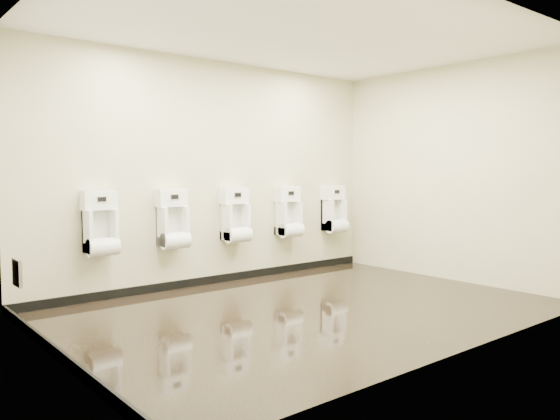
# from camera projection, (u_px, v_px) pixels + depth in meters

# --- Properties ---
(ground) EXTENTS (5.00, 3.50, 0.00)m
(ground) POSITION_uv_depth(u_px,v_px,m) (309.00, 309.00, 5.62)
(ground) COLOR black
(ground) RESTS_ON ground
(ceiling) EXTENTS (5.00, 3.50, 0.00)m
(ceiling) POSITION_uv_depth(u_px,v_px,m) (310.00, 32.00, 5.42)
(ceiling) COLOR white
(back_wall) EXTENTS (5.00, 0.02, 2.80)m
(back_wall) POSITION_uv_depth(u_px,v_px,m) (216.00, 173.00, 6.87)
(back_wall) COLOR beige
(back_wall) RESTS_ON ground
(front_wall) EXTENTS (5.00, 0.02, 2.80)m
(front_wall) POSITION_uv_depth(u_px,v_px,m) (463.00, 174.00, 4.17)
(front_wall) COLOR beige
(front_wall) RESTS_ON ground
(left_wall) EXTENTS (0.02, 3.50, 2.80)m
(left_wall) POSITION_uv_depth(u_px,v_px,m) (53.00, 174.00, 3.94)
(left_wall) COLOR beige
(left_wall) RESTS_ON ground
(right_wall) EXTENTS (0.02, 3.50, 2.80)m
(right_wall) POSITION_uv_depth(u_px,v_px,m) (451.00, 173.00, 7.10)
(right_wall) COLOR beige
(right_wall) RESTS_ON ground
(tile_overlay_left) EXTENTS (0.01, 3.50, 2.80)m
(tile_overlay_left) POSITION_uv_depth(u_px,v_px,m) (54.00, 174.00, 3.94)
(tile_overlay_left) COLOR silver
(tile_overlay_left) RESTS_ON ground
(skirting_back) EXTENTS (5.00, 0.02, 0.10)m
(skirting_back) POSITION_uv_depth(u_px,v_px,m) (217.00, 279.00, 6.96)
(skirting_back) COLOR black
(skirting_back) RESTS_ON ground
(skirting_left) EXTENTS (0.02, 3.50, 0.10)m
(skirting_left) POSITION_uv_depth(u_px,v_px,m) (60.00, 356.00, 4.04)
(skirting_left) COLOR black
(skirting_left) RESTS_ON ground
(access_panel) EXTENTS (0.04, 0.25, 0.25)m
(access_panel) POSITION_uv_depth(u_px,v_px,m) (17.00, 273.00, 4.94)
(access_panel) COLOR #9E9EA3
(access_panel) RESTS_ON left_wall
(urinal_0) EXTENTS (0.37, 0.28, 0.69)m
(urinal_0) POSITION_uv_depth(u_px,v_px,m) (101.00, 228.00, 5.85)
(urinal_0) COLOR white
(urinal_0) RESTS_ON back_wall
(urinal_1) EXTENTS (0.37, 0.28, 0.69)m
(urinal_1) POSITION_uv_depth(u_px,v_px,m) (173.00, 223.00, 6.39)
(urinal_1) COLOR white
(urinal_1) RESTS_ON back_wall
(urinal_2) EXTENTS (0.37, 0.28, 0.69)m
(urinal_2) POSITION_uv_depth(u_px,v_px,m) (236.00, 219.00, 6.95)
(urinal_2) COLOR white
(urinal_2) RESTS_ON back_wall
(urinal_3) EXTENTS (0.37, 0.28, 0.69)m
(urinal_3) POSITION_uv_depth(u_px,v_px,m) (289.00, 216.00, 7.51)
(urinal_3) COLOR white
(urinal_3) RESTS_ON back_wall
(urinal_4) EXTENTS (0.37, 0.28, 0.69)m
(urinal_4) POSITION_uv_depth(u_px,v_px,m) (334.00, 213.00, 8.07)
(urinal_4) COLOR white
(urinal_4) RESTS_ON back_wall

